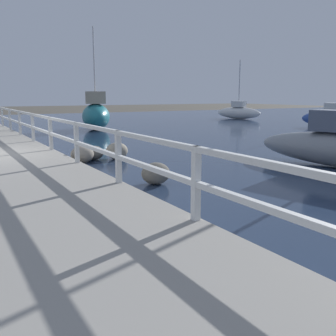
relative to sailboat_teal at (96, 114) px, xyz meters
The scene contains 7 objects.
railing 10.66m from the sailboat_teal, 117.21° to the right, with size 0.10×32.50×1.03m.
boulder_downstream 11.51m from the sailboat_teal, 111.77° to the right, with size 0.68×0.61×0.51m.
boulder_water_edge 11.00m from the sailboat_teal, 106.42° to the right, with size 0.70×0.63×0.52m.
boulder_mid_strip 11.02m from the sailboat_teal, 110.10° to the right, with size 0.58×0.53×0.44m.
boulder_far_strip 14.74m from the sailboat_teal, 104.61° to the right, with size 0.66×0.59×0.50m.
sailboat_teal is the anchor object (origin of this frame).
sailboat_white 14.35m from the sailboat_teal, 15.44° to the left, with size 2.05×4.25×4.78m.
Camera 1 is at (-0.79, -12.42, 1.99)m, focal length 42.00 mm.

